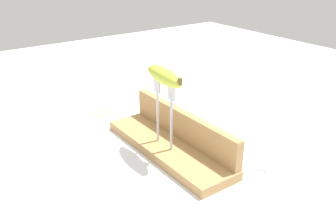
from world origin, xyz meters
TOP-DOWN VIEW (x-y plane):
  - ground_plane at (0.00, 0.00)m, footprint 3.00×3.00m
  - wooden_board at (0.00, 0.00)m, footprint 0.46×0.14m
  - board_backstop at (0.00, 0.06)m, footprint 0.45×0.02m
  - fork_stand_center at (0.00, -0.01)m, footprint 0.09×0.01m
  - banana_raised_center at (-0.00, -0.01)m, footprint 0.18×0.06m
  - fork_fallen_near at (0.21, 0.21)m, footprint 0.08×0.18m
  - wire_coil at (-0.37, -0.03)m, footprint 0.07×0.07m

SIDE VIEW (x-z plane):
  - ground_plane at x=0.00m, z-range 0.00..0.00m
  - wire_coil at x=-0.37m, z-range 0.00..0.00m
  - fork_fallen_near at x=0.21m, z-range 0.00..0.01m
  - wooden_board at x=0.00m, z-range 0.00..0.03m
  - board_backstop at x=0.00m, z-range 0.03..0.11m
  - fork_stand_center at x=0.00m, z-range 0.05..0.23m
  - banana_raised_center at x=0.00m, z-range 0.21..0.26m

